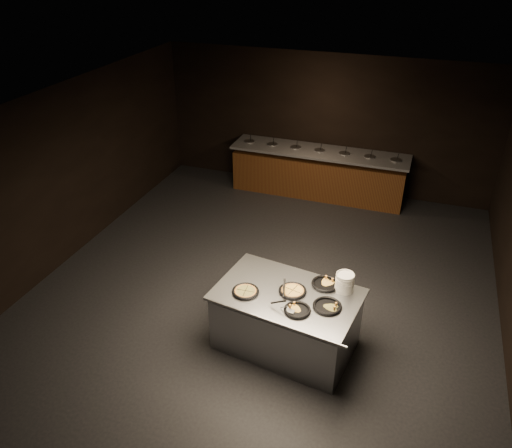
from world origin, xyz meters
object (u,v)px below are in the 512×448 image
Objects in this scene: pan_veggie_whole at (245,291)px; pan_cheese_whole at (293,291)px; plate_stack at (345,282)px; serving_counter at (286,320)px.

pan_veggie_whole is 0.61m from pan_cheese_whole.
pan_veggie_whole is at bearing -158.42° from plate_stack.
plate_stack is 0.69× the size of pan_cheese_whole.
serving_counter is at bearing -155.63° from plate_stack.
serving_counter is 0.48m from pan_cheese_whole.
plate_stack is at bearing 21.58° from pan_veggie_whole.
serving_counter is at bearing -138.97° from pan_cheese_whole.
pan_veggie_whole is 0.97× the size of pan_cheese_whole.
plate_stack reaches higher than serving_counter.
serving_counter is 0.72m from pan_veggie_whole.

